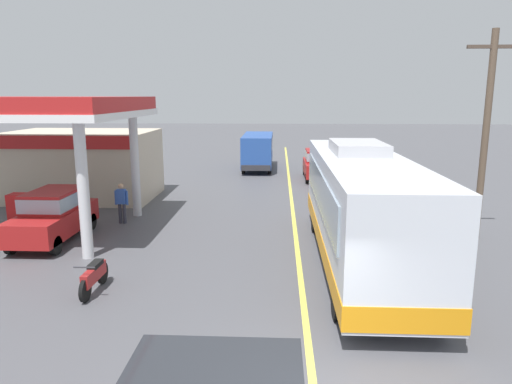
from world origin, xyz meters
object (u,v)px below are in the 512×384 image
object	(u,v)px
motorcycle_parked_forecourt	(94,276)
pedestrian_near_pump	(122,201)
coach_bus_main	(361,209)
car_trailing_behind_bus	(318,163)
minibus_opposing_lane	(258,148)
car_at_pump	(54,213)

from	to	relation	value
motorcycle_parked_forecourt	pedestrian_near_pump	xyz separation A→B (m)	(-1.50, 6.79, 0.49)
motorcycle_parked_forecourt	pedestrian_near_pump	distance (m)	6.97
coach_bus_main	motorcycle_parked_forecourt	bearing A→B (deg)	-160.14
motorcycle_parked_forecourt	car_trailing_behind_bus	distance (m)	19.11
minibus_opposing_lane	car_trailing_behind_bus	size ratio (longest dim) A/B	1.46
car_trailing_behind_bus	coach_bus_main	bearing A→B (deg)	-89.67
coach_bus_main	car_at_pump	distance (m)	10.77
minibus_opposing_lane	motorcycle_parked_forecourt	xyz separation A→B (m)	(-3.40, -21.48, -1.03)
coach_bus_main	motorcycle_parked_forecourt	distance (m)	8.00
car_at_pump	motorcycle_parked_forecourt	world-z (taller)	car_at_pump
car_at_pump	car_trailing_behind_bus	world-z (taller)	same
car_at_pump	minibus_opposing_lane	size ratio (longest dim) A/B	0.69
motorcycle_parked_forecourt	pedestrian_near_pump	bearing A→B (deg)	102.48
car_at_pump	minibus_opposing_lane	xyz separation A→B (m)	(6.58, 17.05, 0.46)
minibus_opposing_lane	pedestrian_near_pump	world-z (taller)	minibus_opposing_lane
car_at_pump	car_trailing_behind_bus	size ratio (longest dim) A/B	1.00
coach_bus_main	motorcycle_parked_forecourt	xyz separation A→B (m)	(-7.42, -2.68, -1.28)
coach_bus_main	car_trailing_behind_bus	bearing A→B (deg)	90.33
coach_bus_main	car_trailing_behind_bus	size ratio (longest dim) A/B	2.63
car_at_pump	coach_bus_main	bearing A→B (deg)	-9.35
car_at_pump	minibus_opposing_lane	bearing A→B (deg)	68.90
minibus_opposing_lane	car_trailing_behind_bus	bearing A→B (deg)	-44.29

